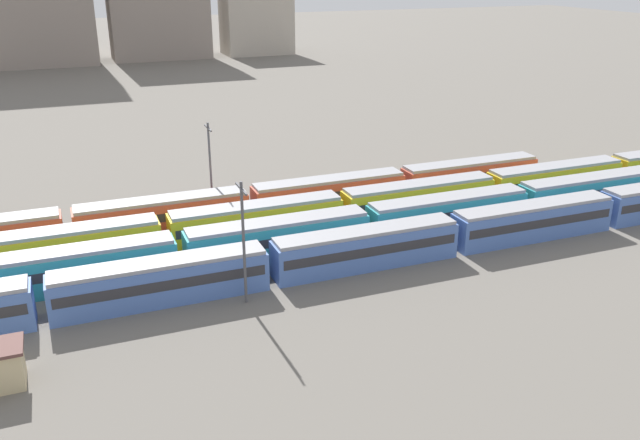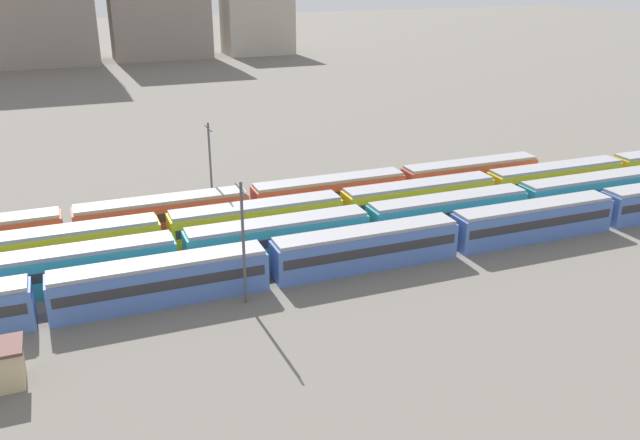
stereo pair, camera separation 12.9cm
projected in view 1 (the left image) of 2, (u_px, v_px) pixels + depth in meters
ground_plane at (55, 279)px, 60.42m from camera, size 600.00×600.00×0.00m
train_track_0 at (366, 247)px, 62.29m from camera, size 93.60×3.06×3.75m
train_track_1 at (448, 212)px, 70.89m from camera, size 93.60×3.06×3.75m
train_track_2 at (419, 198)px, 75.20m from camera, size 93.60×3.06×3.75m
train_track_3 at (250, 204)px, 73.50m from camera, size 74.70×3.06×3.75m
catenary_pole_0 at (243, 238)px, 54.20m from camera, size 0.24×3.20×10.68m
catenary_pole_1 at (210, 165)px, 73.75m from camera, size 0.24×3.20×10.55m
distant_building_4 at (256, 19)px, 201.07m from camera, size 19.99×13.41×20.40m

